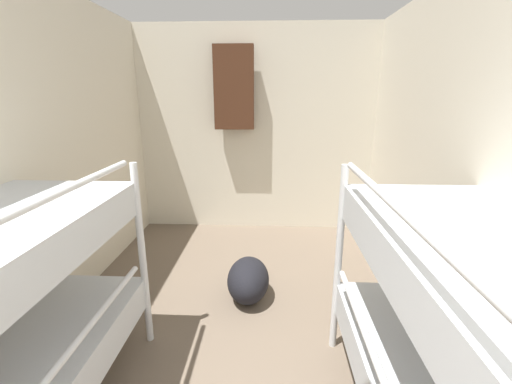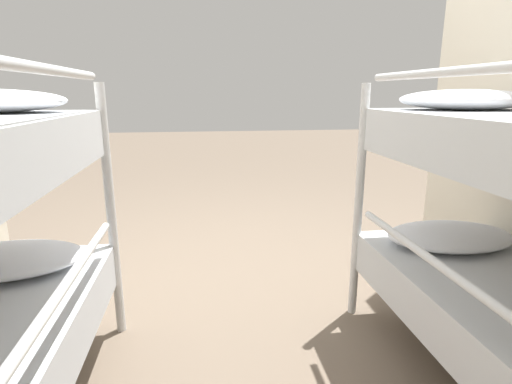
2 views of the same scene
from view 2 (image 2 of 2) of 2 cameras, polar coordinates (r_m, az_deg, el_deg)
The scene contains 1 object.
ground_plane at distance 2.73m, azimuth -3.42°, elevation -11.51°, with size 20.00×20.00×0.00m, color #6B5B4C.
Camera 2 is at (0.19, 2.46, 1.18)m, focal length 28.00 mm.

